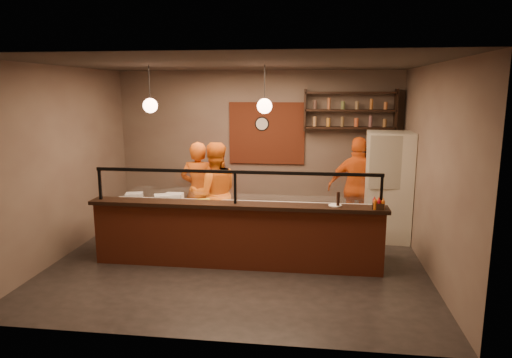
# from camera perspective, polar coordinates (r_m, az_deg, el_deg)

# --- Properties ---
(floor) EXTENTS (6.00, 6.00, 0.00)m
(floor) POSITION_cam_1_polar(r_m,az_deg,el_deg) (7.76, -2.15, -10.12)
(floor) COLOR black
(floor) RESTS_ON ground
(ceiling) EXTENTS (6.00, 6.00, 0.00)m
(ceiling) POSITION_cam_1_polar(r_m,az_deg,el_deg) (7.24, -2.33, 14.20)
(ceiling) COLOR #37312A
(ceiling) RESTS_ON wall_back
(wall_back) EXTENTS (6.00, 0.00, 6.00)m
(wall_back) POSITION_cam_1_polar(r_m,az_deg,el_deg) (9.78, 0.20, 4.01)
(wall_back) COLOR #6D5F50
(wall_back) RESTS_ON floor
(wall_left) EXTENTS (0.00, 5.00, 5.00)m
(wall_left) POSITION_cam_1_polar(r_m,az_deg,el_deg) (8.37, -22.95, 1.92)
(wall_left) COLOR #6D5F50
(wall_left) RESTS_ON floor
(wall_right) EXTENTS (0.00, 5.00, 5.00)m
(wall_right) POSITION_cam_1_polar(r_m,az_deg,el_deg) (7.45, 21.16, 1.02)
(wall_right) COLOR #6D5F50
(wall_right) RESTS_ON floor
(wall_front) EXTENTS (6.00, 0.00, 6.00)m
(wall_front) POSITION_cam_1_polar(r_m,az_deg,el_deg) (4.94, -7.06, -3.16)
(wall_front) COLOR #6D5F50
(wall_front) RESTS_ON floor
(brick_patch) EXTENTS (1.60, 0.04, 1.30)m
(brick_patch) POSITION_cam_1_polar(r_m,az_deg,el_deg) (9.70, 1.35, 5.73)
(brick_patch) COLOR maroon
(brick_patch) RESTS_ON wall_back
(service_counter) EXTENTS (4.60, 0.25, 1.00)m
(service_counter) POSITION_cam_1_polar(r_m,az_deg,el_deg) (7.31, -2.56, -7.31)
(service_counter) COLOR maroon
(service_counter) RESTS_ON floor
(counter_ledge) EXTENTS (4.70, 0.37, 0.06)m
(counter_ledge) POSITION_cam_1_polar(r_m,az_deg,el_deg) (7.16, -2.60, -3.28)
(counter_ledge) COLOR black
(counter_ledge) RESTS_ON service_counter
(worktop_cabinet) EXTENTS (4.60, 0.75, 0.85)m
(worktop_cabinet) POSITION_cam_1_polar(r_m,az_deg,el_deg) (7.80, -1.93, -6.68)
(worktop_cabinet) COLOR gray
(worktop_cabinet) RESTS_ON floor
(worktop) EXTENTS (4.60, 0.75, 0.05)m
(worktop) POSITION_cam_1_polar(r_m,az_deg,el_deg) (7.68, -1.95, -3.48)
(worktop) COLOR silver
(worktop) RESTS_ON worktop_cabinet
(sneeze_guard) EXTENTS (4.50, 0.05, 0.52)m
(sneeze_guard) POSITION_cam_1_polar(r_m,az_deg,el_deg) (7.09, -2.62, -0.62)
(sneeze_guard) COLOR white
(sneeze_guard) RESTS_ON counter_ledge
(wall_shelving) EXTENTS (1.84, 0.28, 0.85)m
(wall_shelving) POSITION_cam_1_polar(r_m,az_deg,el_deg) (9.49, 11.65, 8.42)
(wall_shelving) COLOR black
(wall_shelving) RESTS_ON wall_back
(wall_clock) EXTENTS (0.30, 0.04, 0.30)m
(wall_clock) POSITION_cam_1_polar(r_m,az_deg,el_deg) (9.68, 0.76, 6.91)
(wall_clock) COLOR black
(wall_clock) RESTS_ON wall_back
(pendant_left) EXTENTS (0.24, 0.24, 0.77)m
(pendant_left) POSITION_cam_1_polar(r_m,az_deg,el_deg) (7.82, -13.08, 8.95)
(pendant_left) COLOR black
(pendant_left) RESTS_ON ceiling
(pendant_right) EXTENTS (0.24, 0.24, 0.77)m
(pendant_right) POSITION_cam_1_polar(r_m,az_deg,el_deg) (7.38, 1.07, 9.11)
(pendant_right) COLOR black
(pendant_right) RESTS_ON ceiling
(cook_left) EXTENTS (0.69, 0.46, 1.87)m
(cook_left) POSITION_cam_1_polar(r_m,az_deg,el_deg) (8.65, -7.18, -1.50)
(cook_left) COLOR #CB5513
(cook_left) RESTS_ON floor
(cook_mid) EXTENTS (1.11, 0.98, 1.88)m
(cook_mid) POSITION_cam_1_polar(r_m,az_deg,el_deg) (8.36, -5.23, -1.84)
(cook_mid) COLOR orange
(cook_mid) RESTS_ON floor
(cook_right) EXTENTS (1.20, 0.64, 1.95)m
(cook_right) POSITION_cam_1_polar(r_m,az_deg,el_deg) (8.82, 12.66, -1.17)
(cook_right) COLOR #D25113
(cook_right) RESTS_ON floor
(fridge) EXTENTS (0.92, 0.87, 2.05)m
(fridge) POSITION_cam_1_polar(r_m,az_deg,el_deg) (8.92, 16.17, -0.88)
(fridge) COLOR beige
(fridge) RESTS_ON floor
(red_cooler) EXTENTS (0.59, 0.55, 1.27)m
(red_cooler) POSITION_cam_1_polar(r_m,az_deg,el_deg) (9.77, -5.61, -1.79)
(red_cooler) COLOR #AD0B13
(red_cooler) RESTS_ON floor
(pizza_dough) EXTENTS (0.54, 0.54, 0.01)m
(pizza_dough) POSITION_cam_1_polar(r_m,az_deg,el_deg) (7.60, -1.18, -3.41)
(pizza_dough) COLOR beige
(pizza_dough) RESTS_ON worktop
(prep_tub_a) EXTENTS (0.32, 0.26, 0.15)m
(prep_tub_a) POSITION_cam_1_polar(r_m,az_deg,el_deg) (8.00, -10.20, -2.33)
(prep_tub_a) COLOR silver
(prep_tub_a) RESTS_ON worktop
(prep_tub_b) EXTENTS (0.33, 0.29, 0.14)m
(prep_tub_b) POSITION_cam_1_polar(r_m,az_deg,el_deg) (8.22, -14.99, -2.19)
(prep_tub_b) COLOR silver
(prep_tub_b) RESTS_ON worktop
(prep_tub_c) EXTENTS (0.36, 0.33, 0.15)m
(prep_tub_c) POSITION_cam_1_polar(r_m,az_deg,el_deg) (7.95, -11.53, -2.46)
(prep_tub_c) COLOR silver
(prep_tub_c) RESTS_ON worktop
(rolling_pin) EXTENTS (0.34, 0.21, 0.06)m
(rolling_pin) POSITION_cam_1_polar(r_m,az_deg,el_deg) (7.93, -7.05, -2.67)
(rolling_pin) COLOR gold
(rolling_pin) RESTS_ON worktop
(condiment_caddy) EXTENTS (0.20, 0.17, 0.10)m
(condiment_caddy) POSITION_cam_1_polar(r_m,az_deg,el_deg) (7.04, 15.07, -3.25)
(condiment_caddy) COLOR black
(condiment_caddy) RESTS_ON counter_ledge
(pepper_mill) EXTENTS (0.06, 0.06, 0.23)m
(pepper_mill) POSITION_cam_1_polar(r_m,az_deg,el_deg) (7.04, 10.23, -2.52)
(pepper_mill) COLOR black
(pepper_mill) RESTS_ON counter_ledge
(small_plate) EXTENTS (0.26, 0.26, 0.01)m
(small_plate) POSITION_cam_1_polar(r_m,az_deg,el_deg) (7.10, 9.85, -3.27)
(small_plate) COLOR silver
(small_plate) RESTS_ON counter_ledge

